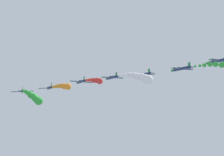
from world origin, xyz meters
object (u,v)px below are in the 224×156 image
(airplane_right_outer, at_px, (143,74))
(airplane_high_slot, at_px, (218,61))
(airplane_lead, at_px, (22,91))
(airplane_left_inner, at_px, (50,88))
(airplane_trailing, at_px, (181,69))
(airplane_right_inner, at_px, (81,82))
(airplane_left_outer, at_px, (112,77))

(airplane_right_outer, bearing_deg, airplane_high_slot, -37.55)
(airplane_lead, distance_m, airplane_left_inner, 14.84)
(airplane_lead, height_order, airplane_right_outer, airplane_right_outer)
(airplane_trailing, relative_size, airplane_high_slot, 1.00)
(airplane_right_inner, height_order, airplane_trailing, airplane_trailing)
(airplane_trailing, bearing_deg, airplane_lead, 141.66)
(airplane_right_inner, bearing_deg, airplane_high_slot, -36.73)
(airplane_right_inner, relative_size, airplane_high_slot, 1.00)
(airplane_left_inner, relative_size, airplane_right_inner, 1.00)
(airplane_right_outer, height_order, airplane_high_slot, airplane_high_slot)
(airplane_right_inner, relative_size, airplane_trailing, 1.00)
(airplane_right_inner, height_order, airplane_left_outer, airplane_left_outer)
(airplane_left_outer, height_order, airplane_high_slot, airplane_high_slot)
(airplane_left_outer, relative_size, airplane_trailing, 1.00)
(airplane_right_inner, relative_size, airplane_right_outer, 1.00)
(airplane_lead, height_order, airplane_right_inner, airplane_right_inner)
(airplane_left_inner, relative_size, airplane_trailing, 1.00)
(airplane_trailing, distance_m, airplane_high_slot, 13.68)
(airplane_left_inner, height_order, airplane_right_outer, airplane_right_outer)
(airplane_left_outer, bearing_deg, airplane_right_inner, 148.39)
(airplane_trailing, bearing_deg, airplane_left_inner, 142.99)
(airplane_lead, relative_size, airplane_trailing, 1.00)
(airplane_right_inner, bearing_deg, airplane_lead, 139.15)
(airplane_right_inner, distance_m, airplane_right_outer, 26.32)
(airplane_left_outer, height_order, airplane_right_outer, airplane_right_outer)
(airplane_left_outer, relative_size, airplane_right_outer, 1.00)
(airplane_left_inner, bearing_deg, airplane_right_outer, -36.72)
(airplane_lead, bearing_deg, airplane_left_inner, -43.34)
(airplane_lead, xyz_separation_m, airplane_high_slot, (65.65, -51.60, 10.33))
(airplane_lead, distance_m, airplane_right_outer, 55.73)
(airplane_left_inner, bearing_deg, airplane_left_outer, -35.12)
(airplane_trailing, bearing_deg, airplane_left_outer, 141.11)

